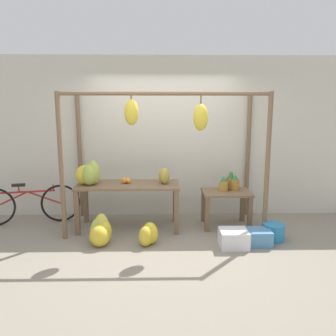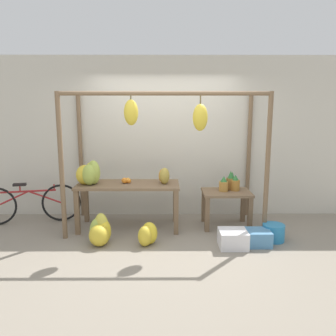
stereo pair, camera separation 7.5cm
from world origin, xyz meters
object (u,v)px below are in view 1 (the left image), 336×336
(orange_pile, at_px, (127,181))
(banana_pile_ground_left, at_px, (101,232))
(banana_pile_ground_right, at_px, (149,234))
(parked_bicycle, at_px, (28,204))
(pineapple_cluster, at_px, (230,183))
(fruit_crate_white, at_px, (234,238))
(banana_pile_on_table, at_px, (89,174))
(fruit_crate_purple, at_px, (258,237))
(blue_bucket, at_px, (273,232))
(papaya_pile, at_px, (164,176))

(orange_pile, distance_m, banana_pile_ground_left, 0.96)
(banana_pile_ground_right, distance_m, parked_bicycle, 2.24)
(pineapple_cluster, distance_m, fruit_crate_white, 1.09)
(banana_pile_on_table, xyz_separation_m, banana_pile_ground_left, (0.26, -0.61, -0.72))
(banana_pile_ground_right, relative_size, parked_bicycle, 0.21)
(banana_pile_ground_left, distance_m, fruit_crate_purple, 2.23)
(parked_bicycle, relative_size, fruit_crate_purple, 4.74)
(banana_pile_ground_right, distance_m, blue_bucket, 1.83)
(orange_pile, relative_size, blue_bucket, 0.51)
(banana_pile_on_table, xyz_separation_m, papaya_pile, (1.16, 0.04, -0.05))
(banana_pile_on_table, xyz_separation_m, blue_bucket, (2.76, -0.52, -0.78))
(banana_pile_ground_left, bearing_deg, fruit_crate_purple, -1.63)
(blue_bucket, bearing_deg, banana_pile_on_table, 169.43)
(papaya_pile, height_order, fruit_crate_purple, papaya_pile)
(pineapple_cluster, height_order, fruit_crate_white, pineapple_cluster)
(banana_pile_ground_left, bearing_deg, banana_pile_on_table, 113.20)
(pineapple_cluster, bearing_deg, banana_pile_on_table, -175.65)
(banana_pile_on_table, bearing_deg, banana_pile_ground_right, -34.47)
(banana_pile_on_table, height_order, pineapple_cluster, banana_pile_on_table)
(orange_pile, distance_m, pineapple_cluster, 1.68)
(pineapple_cluster, height_order, banana_pile_ground_right, pineapple_cluster)
(parked_bicycle, xyz_separation_m, fruit_crate_purple, (3.59, -0.94, -0.23))
(orange_pile, bearing_deg, fruit_crate_white, -27.75)
(fruit_crate_white, height_order, blue_bucket, blue_bucket)
(fruit_crate_purple, bearing_deg, banana_pile_on_table, 164.92)
(banana_pile_ground_right, bearing_deg, papaya_pile, 72.25)
(papaya_pile, bearing_deg, fruit_crate_purple, -28.07)
(orange_pile, xyz_separation_m, blue_bucket, (2.19, -0.59, -0.65))
(banana_pile_ground_right, bearing_deg, pineapple_cluster, 32.16)
(banana_pile_on_table, bearing_deg, blue_bucket, -10.57)
(blue_bucket, height_order, fruit_crate_purple, blue_bucket)
(banana_pile_on_table, distance_m, parked_bicycle, 1.26)
(papaya_pile, bearing_deg, pineapple_cluster, 7.06)
(fruit_crate_white, distance_m, fruit_crate_purple, 0.37)
(fruit_crate_white, relative_size, fruit_crate_purple, 1.11)
(banana_pile_ground_left, bearing_deg, banana_pile_ground_right, -3.39)
(banana_pile_ground_left, distance_m, papaya_pile, 1.30)
(banana_pile_on_table, xyz_separation_m, fruit_crate_white, (2.13, -0.74, -0.78))
(pineapple_cluster, distance_m, banana_pile_ground_left, 2.20)
(pineapple_cluster, height_order, banana_pile_ground_left, pineapple_cluster)
(pineapple_cluster, height_order, parked_bicycle, pineapple_cluster)
(fruit_crate_white, bearing_deg, banana_pile_ground_left, 175.86)
(parked_bicycle, bearing_deg, banana_pile_ground_right, -24.07)
(papaya_pile, bearing_deg, banana_pile_on_table, -178.19)
(banana_pile_ground_left, bearing_deg, orange_pile, 65.25)
(orange_pile, relative_size, banana_pile_ground_right, 0.47)
(banana_pile_ground_left, height_order, fruit_crate_white, banana_pile_ground_left)
(banana_pile_ground_right, distance_m, fruit_crate_white, 1.19)
(banana_pile_ground_right, height_order, papaya_pile, papaya_pile)
(fruit_crate_white, bearing_deg, parked_bicycle, 162.66)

